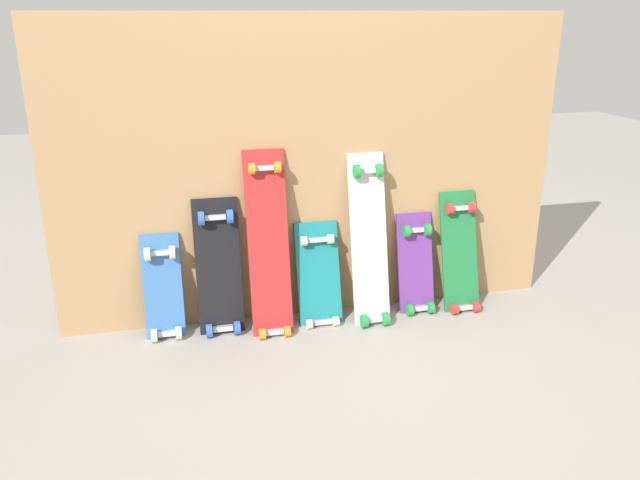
{
  "coord_description": "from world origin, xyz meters",
  "views": [
    {
      "loc": [
        -0.7,
        -2.97,
        1.5
      ],
      "look_at": [
        0.0,
        -0.07,
        0.44
      ],
      "focal_mm": 36.21,
      "sensor_mm": 36.0,
      "label": 1
    }
  ],
  "objects": [
    {
      "name": "ground_plane",
      "position": [
        0.0,
        0.0,
        0.0
      ],
      "size": [
        12.0,
        12.0,
        0.0
      ],
      "primitive_type": "plane",
      "color": "#9E9991"
    },
    {
      "name": "plywood_wall_panel",
      "position": [
        0.0,
        0.07,
        0.75
      ],
      "size": [
        2.55,
        0.04,
        1.5
      ],
      "primitive_type": "cube",
      "color": "tan",
      "rests_on": "ground"
    },
    {
      "name": "skateboard_blue",
      "position": [
        -0.77,
        -0.03,
        0.22
      ],
      "size": [
        0.18,
        0.19,
        0.56
      ],
      "color": "#386BAD",
      "rests_on": "ground"
    },
    {
      "name": "skateboard_black",
      "position": [
        -0.5,
        -0.03,
        0.3
      ],
      "size": [
        0.22,
        0.2,
        0.72
      ],
      "color": "black",
      "rests_on": "ground"
    },
    {
      "name": "skateboard_red",
      "position": [
        -0.26,
        -0.07,
        0.41
      ],
      "size": [
        0.2,
        0.27,
        0.95
      ],
      "color": "#B22626",
      "rests_on": "ground"
    },
    {
      "name": "skateboard_teal",
      "position": [
        -0.0,
        -0.05,
        0.21
      ],
      "size": [
        0.22,
        0.22,
        0.58
      ],
      "color": "#197A7F",
      "rests_on": "ground"
    },
    {
      "name": "skateboard_white",
      "position": [
        0.25,
        -0.07,
        0.39
      ],
      "size": [
        0.18,
        0.28,
        0.91
      ],
      "color": "silver",
      "rests_on": "ground"
    },
    {
      "name": "skateboard_purple",
      "position": [
        0.53,
        -0.04,
        0.22
      ],
      "size": [
        0.19,
        0.2,
        0.58
      ],
      "color": "#6B338C",
      "rests_on": "ground"
    },
    {
      "name": "skateboard_green",
      "position": [
        0.76,
        -0.06,
        0.27
      ],
      "size": [
        0.2,
        0.24,
        0.68
      ],
      "color": "#1E7238",
      "rests_on": "ground"
    }
  ]
}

